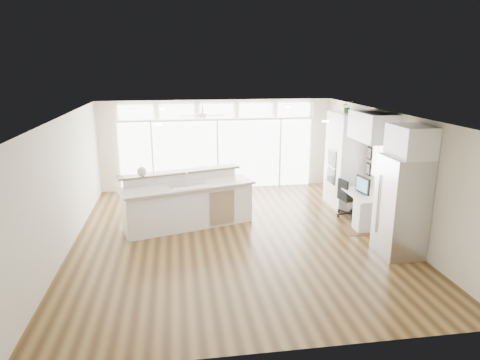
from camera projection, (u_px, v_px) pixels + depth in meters
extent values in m
cube|color=#432D14|center=(236.00, 237.00, 9.52)|extent=(7.00, 8.00, 0.02)
cube|color=white|center=(235.00, 115.00, 8.81)|extent=(7.00, 8.00, 0.02)
cube|color=beige|center=(217.00, 145.00, 12.98)|extent=(7.00, 0.04, 2.70)
cube|color=beige|center=(280.00, 259.00, 5.35)|extent=(7.00, 0.04, 2.70)
cube|color=beige|center=(65.00, 185.00, 8.66)|extent=(0.04, 8.00, 2.70)
cube|color=beige|center=(388.00, 172.00, 9.67)|extent=(0.04, 8.00, 2.70)
cube|color=white|center=(218.00, 155.00, 13.01)|extent=(5.80, 0.06, 2.08)
cube|color=white|center=(217.00, 111.00, 12.66)|extent=(5.90, 0.06, 0.40)
cube|color=white|center=(381.00, 161.00, 9.90)|extent=(0.04, 0.85, 0.85)
cube|color=white|center=(203.00, 112.00, 11.47)|extent=(1.16, 1.16, 0.32)
cube|color=white|center=(234.00, 115.00, 9.01)|extent=(3.40, 3.00, 0.02)
cube|color=white|center=(344.00, 160.00, 11.37)|extent=(0.64, 1.20, 2.50)
cube|color=white|center=(364.00, 209.00, 10.16)|extent=(0.72, 1.30, 0.76)
cube|color=white|center=(372.00, 127.00, 9.65)|extent=(0.64, 1.30, 0.64)
cube|color=silver|center=(401.00, 206.00, 8.42)|extent=(0.76, 0.90, 2.00)
cube|color=white|center=(411.00, 141.00, 8.09)|extent=(0.64, 0.90, 0.60)
cube|color=black|center=(369.00, 161.00, 10.53)|extent=(0.06, 0.22, 0.80)
cube|color=white|center=(188.00, 201.00, 10.00)|extent=(3.31, 2.02, 1.23)
cube|color=#3A1E12|center=(362.00, 231.00, 9.84)|extent=(0.91, 0.69, 0.01)
cube|color=black|center=(349.00, 198.00, 10.70)|extent=(0.58, 0.55, 0.96)
sphere|color=silver|center=(142.00, 171.00, 9.76)|extent=(0.26, 0.26, 0.22)
cube|color=black|center=(363.00, 185.00, 9.99)|extent=(0.17, 0.54, 0.44)
cube|color=white|center=(355.00, 194.00, 10.02)|extent=(0.16, 0.36, 0.02)
imported|color=#345B27|center=(347.00, 108.00, 11.01)|extent=(0.29, 0.32, 0.24)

